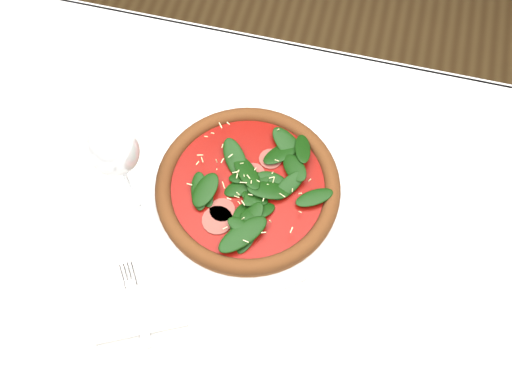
% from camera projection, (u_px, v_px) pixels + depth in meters
% --- Properties ---
extents(ground, '(6.00, 6.00, 0.00)m').
position_uv_depth(ground, '(246.00, 340.00, 1.55)').
color(ground, brown).
rests_on(ground, ground).
extents(dining_table, '(1.21, 0.81, 0.75)m').
position_uv_depth(dining_table, '(240.00, 263.00, 0.97)').
color(dining_table, silver).
rests_on(dining_table, ground).
extents(plate, '(0.34, 0.34, 0.01)m').
position_uv_depth(plate, '(248.00, 191.00, 0.91)').
color(plate, white).
rests_on(plate, dining_table).
extents(pizza, '(0.31, 0.31, 0.04)m').
position_uv_depth(pizza, '(248.00, 185.00, 0.89)').
color(pizza, brown).
rests_on(pizza, plate).
extents(wine_glass, '(0.07, 0.07, 0.18)m').
position_uv_depth(wine_glass, '(114.00, 150.00, 0.80)').
color(wine_glass, silver).
rests_on(wine_glass, dining_table).
extents(napkin, '(0.15, 0.11, 0.01)m').
position_uv_depth(napkin, '(140.00, 314.00, 0.82)').
color(napkin, silver).
rests_on(napkin, dining_table).
extents(fork, '(0.09, 0.12, 0.00)m').
position_uv_depth(fork, '(135.00, 298.00, 0.83)').
color(fork, silver).
rests_on(fork, napkin).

